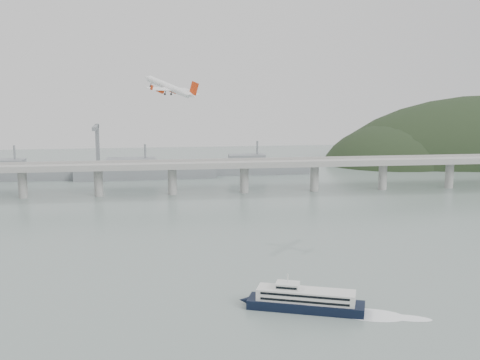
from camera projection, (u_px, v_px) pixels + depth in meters
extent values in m
plane|color=slate|center=(256.00, 295.00, 251.29)|extent=(900.00, 900.00, 0.00)
cube|color=gray|center=(216.00, 165.00, 442.99)|extent=(800.00, 22.00, 2.20)
cube|color=gray|center=(217.00, 164.00, 432.37)|extent=(800.00, 0.60, 1.80)
cube|color=gray|center=(214.00, 160.00, 452.88)|extent=(800.00, 0.60, 1.80)
cylinder|color=gray|center=(23.00, 184.00, 430.00)|extent=(6.00, 6.00, 21.00)
cylinder|color=gray|center=(98.00, 182.00, 435.73)|extent=(6.00, 6.00, 21.00)
cylinder|color=gray|center=(172.00, 181.00, 441.46)|extent=(6.00, 6.00, 21.00)
cylinder|color=gray|center=(244.00, 179.00, 447.19)|extent=(6.00, 6.00, 21.00)
cylinder|color=gray|center=(314.00, 178.00, 452.93)|extent=(6.00, 6.00, 21.00)
cylinder|color=gray|center=(383.00, 176.00, 458.66)|extent=(6.00, 6.00, 21.00)
cylinder|color=gray|center=(449.00, 175.00, 464.39)|extent=(6.00, 6.00, 21.00)
ellipsoid|color=black|center=(396.00, 175.00, 586.07)|extent=(140.00, 110.00, 96.00)
cube|color=slate|center=(16.00, 175.00, 497.07)|extent=(95.67, 20.15, 8.00)
cube|color=slate|center=(3.00, 165.00, 494.53)|extent=(33.90, 15.02, 8.00)
cylinder|color=slate|center=(15.00, 154.00, 494.16)|extent=(1.60, 1.60, 14.00)
cube|color=slate|center=(146.00, 173.00, 503.65)|extent=(110.55, 21.43, 8.00)
cube|color=slate|center=(131.00, 163.00, 500.94)|extent=(39.01, 16.73, 8.00)
cylinder|color=slate|center=(145.00, 153.00, 500.74)|extent=(1.60, 1.60, 14.00)
cube|color=slate|center=(257.00, 169.00, 523.73)|extent=(85.00, 13.60, 8.00)
cube|color=slate|center=(247.00, 159.00, 521.31)|extent=(29.75, 11.90, 8.00)
cylinder|color=slate|center=(257.00, 150.00, 520.83)|extent=(1.60, 1.60, 14.00)
cube|color=slate|center=(98.00, 148.00, 530.34)|extent=(3.00, 3.00, 40.00)
cube|color=slate|center=(96.00, 127.00, 517.30)|extent=(3.00, 28.00, 3.00)
cube|color=black|center=(306.00, 305.00, 236.65)|extent=(43.80, 23.97, 3.43)
cone|color=black|center=(245.00, 300.00, 241.68)|extent=(5.18, 4.66, 3.43)
cube|color=silver|center=(306.00, 295.00, 235.95)|extent=(36.77, 20.07, 4.28)
cube|color=black|center=(304.00, 297.00, 231.60)|extent=(30.73, 10.98, 0.86)
cube|color=black|center=(304.00, 302.00, 231.97)|extent=(30.73, 10.98, 0.86)
cube|color=black|center=(307.00, 288.00, 239.89)|extent=(30.73, 10.98, 0.86)
cube|color=black|center=(307.00, 294.00, 240.27)|extent=(30.73, 10.98, 0.86)
cube|color=silver|center=(288.00, 285.00, 236.85)|extent=(10.07, 8.51, 2.23)
cube|color=black|center=(286.00, 288.00, 233.93)|extent=(7.30, 2.67, 0.86)
cylinder|color=silver|center=(288.00, 278.00, 236.35)|extent=(0.55, 0.55, 3.43)
ellipsoid|color=white|center=(372.00, 315.00, 231.73)|extent=(27.37, 19.85, 0.17)
ellipsoid|color=white|center=(406.00, 318.00, 229.13)|extent=(19.50, 11.98, 0.17)
cylinder|color=white|center=(168.00, 87.00, 327.77)|extent=(21.72, 20.83, 11.13)
cone|color=white|center=(147.00, 77.00, 334.96)|extent=(5.78, 5.68, 4.46)
cone|color=white|center=(192.00, 96.00, 320.21)|extent=(6.51, 6.16, 4.74)
cube|color=white|center=(169.00, 89.00, 327.60)|extent=(24.27, 28.10, 3.34)
cube|color=white|center=(191.00, 94.00, 320.47)|extent=(9.60, 10.79, 1.69)
cube|color=red|center=(194.00, 88.00, 319.11)|extent=(4.94, 3.85, 7.22)
cylinder|color=red|center=(173.00, 91.00, 333.05)|extent=(4.79, 4.67, 3.31)
cylinder|color=black|center=(170.00, 90.00, 334.00)|extent=(2.16, 2.18, 2.21)
cube|color=white|center=(174.00, 89.00, 332.78)|extent=(2.19, 1.84, 1.81)
cylinder|color=red|center=(160.00, 91.00, 324.27)|extent=(4.79, 4.67, 3.31)
cylinder|color=black|center=(157.00, 89.00, 325.21)|extent=(2.16, 2.18, 2.21)
cube|color=white|center=(160.00, 89.00, 323.99)|extent=(2.19, 1.84, 1.81)
cylinder|color=black|center=(172.00, 92.00, 330.17)|extent=(1.06, 0.82, 2.31)
cylinder|color=black|center=(171.00, 94.00, 330.48)|extent=(1.28, 1.10, 1.33)
cylinder|color=black|center=(165.00, 92.00, 326.02)|extent=(1.06, 0.82, 2.31)
cylinder|color=black|center=(165.00, 94.00, 326.32)|extent=(1.28, 1.10, 1.33)
cylinder|color=black|center=(151.00, 85.00, 333.94)|extent=(1.06, 0.82, 2.31)
cylinder|color=black|center=(150.00, 87.00, 334.24)|extent=(1.28, 1.10, 1.33)
cube|color=red|center=(192.00, 89.00, 339.95)|extent=(1.82, 1.44, 2.65)
cube|color=red|center=(152.00, 87.00, 312.79)|extent=(1.82, 1.44, 2.65)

